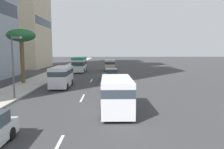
{
  "coord_description": "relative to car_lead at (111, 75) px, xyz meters",
  "views": [
    {
      "loc": [
        -4.72,
        -2.33,
        4.5
      ],
      "look_at": [
        17.27,
        -2.8,
        1.98
      ],
      "focal_mm": 35.16,
      "sensor_mm": 36.0,
      "label": 1
    }
  ],
  "objects": [
    {
      "name": "van_second",
      "position": [
        -16.44,
        -0.05,
        0.62
      ],
      "size": [
        5.17,
        2.23,
        2.49
      ],
      "color": "silver",
      "rests_on": "ground_plane"
    },
    {
      "name": "street_lamp",
      "position": [
        -12.1,
        8.87,
        2.86
      ],
      "size": [
        0.24,
        0.97,
        5.54
      ],
      "color": "#4C4C51",
      "rests_on": "sidewalk_right"
    },
    {
      "name": "lane_stripe_far",
      "position": [
        0.05,
        2.93,
        -0.8
      ],
      "size": [
        3.2,
        0.16,
        0.01
      ],
      "primitive_type": "cube",
      "color": "silver",
      "rests_on": "ground_plane"
    },
    {
      "name": "ground_plane",
      "position": [
        4.5,
        2.93,
        -0.81
      ],
      "size": [
        198.0,
        198.0,
        0.0
      ],
      "primitive_type": "plane",
      "color": "#38383A"
    },
    {
      "name": "car_lead",
      "position": [
        0.0,
        0.0,
        0.0
      ],
      "size": [
        4.28,
        1.86,
        1.72
      ],
      "color": "black",
      "rests_on": "ground_plane"
    },
    {
      "name": "car_seventh",
      "position": [
        -6.85,
        0.05,
        -0.07
      ],
      "size": [
        4.26,
        1.94,
        1.56
      ],
      "color": "silver",
      "rests_on": "ground_plane"
    },
    {
      "name": "van_fourth",
      "position": [
        -5.75,
        6.05,
        0.6
      ],
      "size": [
        5.27,
        2.1,
        2.46
      ],
      "rotation": [
        0.0,
        0.0,
        3.14
      ],
      "color": "silver",
      "rests_on": "ground_plane"
    },
    {
      "name": "lane_stripe_near",
      "position": [
        -22.18,
        2.93,
        -0.8
      ],
      "size": [
        3.2,
        0.16,
        0.01
      ],
      "primitive_type": "cube",
      "color": "silver",
      "rests_on": "ground_plane"
    },
    {
      "name": "minibus_third",
      "position": [
        12.18,
        6.16,
        0.81
      ],
      "size": [
        6.75,
        2.36,
        2.94
      ],
      "rotation": [
        0.0,
        0.0,
        3.14
      ],
      "color": "silver",
      "rests_on": "ground_plane"
    },
    {
      "name": "van_sixth",
      "position": [
        14.96,
        0.07,
        0.51
      ],
      "size": [
        4.72,
        2.22,
        2.3
      ],
      "color": "beige",
      "rests_on": "ground_plane"
    },
    {
      "name": "sidewalk_right",
      "position": [
        4.5,
        10.56,
        -0.73
      ],
      "size": [
        162.0,
        3.92,
        0.15
      ],
      "primitive_type": "cube",
      "color": "#B2ADA3",
      "rests_on": "ground_plane"
    },
    {
      "name": "palm_tree",
      "position": [
        -3.1,
        11.6,
        5.27
      ],
      "size": [
        3.57,
        3.57,
        6.95
      ],
      "color": "brown",
      "rests_on": "sidewalk_right"
    },
    {
      "name": "lane_stripe_mid",
      "position": [
        -11.64,
        2.93,
        -0.8
      ],
      "size": [
        3.2,
        0.16,
        0.01
      ],
      "primitive_type": "cube",
      "color": "silver",
      "rests_on": "ground_plane"
    }
  ]
}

